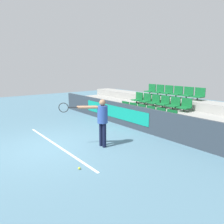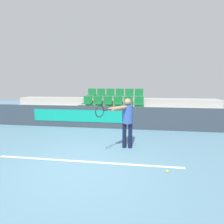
# 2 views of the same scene
# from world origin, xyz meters

# --- Properties ---
(ground_plane) EXTENTS (30.00, 30.00, 0.00)m
(ground_plane) POSITION_xyz_m (0.00, 0.00, 0.00)
(ground_plane) COLOR slate
(court_baseline) EXTENTS (5.09, 0.08, 0.01)m
(court_baseline) POSITION_xyz_m (0.00, 0.29, 0.00)
(court_baseline) COLOR white
(court_baseline) RESTS_ON ground
(barrier_wall) EXTENTS (12.14, 0.14, 1.03)m
(barrier_wall) POSITION_xyz_m (-0.04, 3.85, 0.52)
(barrier_wall) COLOR #2D3842
(barrier_wall) RESTS_ON ground
(bleacher_tier_front) EXTENTS (11.74, 0.98, 0.40)m
(bleacher_tier_front) POSITION_xyz_m (0.00, 4.42, 0.20)
(bleacher_tier_front) COLOR #9E9E99
(bleacher_tier_front) RESTS_ON ground
(bleacher_tier_middle) EXTENTS (11.74, 0.98, 0.79)m
(bleacher_tier_middle) POSITION_xyz_m (0.00, 5.41, 0.40)
(bleacher_tier_middle) COLOR #9E9E99
(bleacher_tier_middle) RESTS_ON ground
(bleacher_tier_back) EXTENTS (11.74, 0.98, 1.19)m
(bleacher_tier_back) POSITION_xyz_m (0.00, 6.39, 0.59)
(bleacher_tier_back) COLOR #9E9E99
(bleacher_tier_back) RESTS_ON ground
(stadium_chair_0) EXTENTS (0.50, 0.42, 0.56)m
(stadium_chair_0) POSITION_xyz_m (-1.44, 4.55, 0.64)
(stadium_chair_0) COLOR #333333
(stadium_chair_0) RESTS_ON bleacher_tier_front
(stadium_chair_1) EXTENTS (0.50, 0.42, 0.56)m
(stadium_chair_1) POSITION_xyz_m (-0.86, 4.55, 0.64)
(stadium_chair_1) COLOR #333333
(stadium_chair_1) RESTS_ON bleacher_tier_front
(stadium_chair_2) EXTENTS (0.50, 0.42, 0.56)m
(stadium_chair_2) POSITION_xyz_m (-0.29, 4.55, 0.64)
(stadium_chair_2) COLOR #333333
(stadium_chair_2) RESTS_ON bleacher_tier_front
(stadium_chair_3) EXTENTS (0.50, 0.42, 0.56)m
(stadium_chair_3) POSITION_xyz_m (0.29, 4.55, 0.64)
(stadium_chair_3) COLOR #333333
(stadium_chair_3) RESTS_ON bleacher_tier_front
(stadium_chair_4) EXTENTS (0.50, 0.42, 0.56)m
(stadium_chair_4) POSITION_xyz_m (0.86, 4.55, 0.64)
(stadium_chair_4) COLOR #333333
(stadium_chair_4) RESTS_ON bleacher_tier_front
(stadium_chair_5) EXTENTS (0.50, 0.42, 0.56)m
(stadium_chair_5) POSITION_xyz_m (1.44, 4.55, 0.64)
(stadium_chair_5) COLOR #333333
(stadium_chair_5) RESTS_ON bleacher_tier_front
(stadium_chair_6) EXTENTS (0.50, 0.42, 0.56)m
(stadium_chair_6) POSITION_xyz_m (-1.44, 5.53, 1.04)
(stadium_chair_6) COLOR #333333
(stadium_chair_6) RESTS_ON bleacher_tier_middle
(stadium_chair_7) EXTENTS (0.50, 0.42, 0.56)m
(stadium_chair_7) POSITION_xyz_m (-0.86, 5.53, 1.04)
(stadium_chair_7) COLOR #333333
(stadium_chair_7) RESTS_ON bleacher_tier_middle
(stadium_chair_8) EXTENTS (0.50, 0.42, 0.56)m
(stadium_chair_8) POSITION_xyz_m (-0.29, 5.53, 1.04)
(stadium_chair_8) COLOR #333333
(stadium_chair_8) RESTS_ON bleacher_tier_middle
(stadium_chair_9) EXTENTS (0.50, 0.42, 0.56)m
(stadium_chair_9) POSITION_xyz_m (0.29, 5.53, 1.04)
(stadium_chair_9) COLOR #333333
(stadium_chair_9) RESTS_ON bleacher_tier_middle
(stadium_chair_10) EXTENTS (0.50, 0.42, 0.56)m
(stadium_chair_10) POSITION_xyz_m (0.86, 5.53, 1.04)
(stadium_chair_10) COLOR #333333
(stadium_chair_10) RESTS_ON bleacher_tier_middle
(stadium_chair_11) EXTENTS (0.50, 0.42, 0.56)m
(stadium_chair_11) POSITION_xyz_m (1.44, 5.53, 1.04)
(stadium_chair_11) COLOR #333333
(stadium_chair_11) RESTS_ON bleacher_tier_middle
(stadium_chair_12) EXTENTS (0.50, 0.42, 0.56)m
(stadium_chair_12) POSITION_xyz_m (-1.44, 6.51, 1.43)
(stadium_chair_12) COLOR #333333
(stadium_chair_12) RESTS_ON bleacher_tier_back
(stadium_chair_13) EXTENTS (0.50, 0.42, 0.56)m
(stadium_chair_13) POSITION_xyz_m (-0.86, 6.51, 1.43)
(stadium_chair_13) COLOR #333333
(stadium_chair_13) RESTS_ON bleacher_tier_back
(stadium_chair_14) EXTENTS (0.50, 0.42, 0.56)m
(stadium_chair_14) POSITION_xyz_m (-0.29, 6.51, 1.43)
(stadium_chair_14) COLOR #333333
(stadium_chair_14) RESTS_ON bleacher_tier_back
(stadium_chair_15) EXTENTS (0.50, 0.42, 0.56)m
(stadium_chair_15) POSITION_xyz_m (0.29, 6.51, 1.43)
(stadium_chair_15) COLOR #333333
(stadium_chair_15) RESTS_ON bleacher_tier_back
(stadium_chair_16) EXTENTS (0.50, 0.42, 0.56)m
(stadium_chair_16) POSITION_xyz_m (0.86, 6.51, 1.43)
(stadium_chair_16) COLOR #333333
(stadium_chair_16) RESTS_ON bleacher_tier_back
(stadium_chair_17) EXTENTS (0.50, 0.42, 0.56)m
(stadium_chair_17) POSITION_xyz_m (1.44, 6.51, 1.43)
(stadium_chair_17) COLOR #333333
(stadium_chair_17) RESTS_ON bleacher_tier_back
(tennis_player) EXTENTS (0.94, 1.38, 1.62)m
(tennis_player) POSITION_xyz_m (1.00, 1.43, 1.01)
(tennis_player) COLOR black
(tennis_player) RESTS_ON ground
(tennis_ball) EXTENTS (0.07, 0.07, 0.07)m
(tennis_ball) POSITION_xyz_m (2.06, 0.01, 0.03)
(tennis_ball) COLOR #CCDB33
(tennis_ball) RESTS_ON ground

